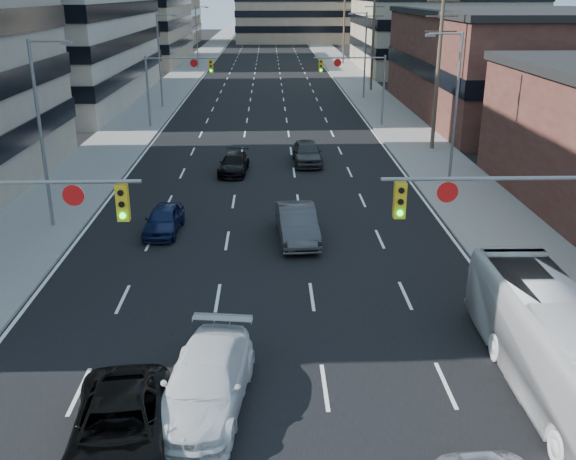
# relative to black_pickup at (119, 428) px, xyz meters

# --- Properties ---
(road_surface) EXTENTS (18.00, 300.00, 0.02)m
(road_surface) POSITION_rel_black_pickup_xyz_m (3.61, 126.66, -0.71)
(road_surface) COLOR black
(road_surface) RESTS_ON ground
(sidewalk_left) EXTENTS (5.00, 300.00, 0.15)m
(sidewalk_left) POSITION_rel_black_pickup_xyz_m (-7.89, 126.66, -0.65)
(sidewalk_left) COLOR slate
(sidewalk_left) RESTS_ON ground
(sidewalk_right) EXTENTS (5.00, 300.00, 0.15)m
(sidewalk_right) POSITION_rel_black_pickup_xyz_m (15.11, 126.66, -0.65)
(sidewalk_right) COLOR slate
(sidewalk_right) RESTS_ON ground
(office_left_far) EXTENTS (20.00, 30.00, 16.00)m
(office_left_far) POSITION_rel_black_pickup_xyz_m (-20.39, 96.66, 7.28)
(office_left_far) COLOR gray
(office_left_far) RESTS_ON ground
(storefront_right_mid) EXTENTS (20.00, 30.00, 9.00)m
(storefront_right_mid) POSITION_rel_black_pickup_xyz_m (27.61, 46.66, 3.78)
(storefront_right_mid) COLOR #472119
(storefront_right_mid) RESTS_ON ground
(office_right_far) EXTENTS (22.00, 28.00, 14.00)m
(office_right_far) POSITION_rel_black_pickup_xyz_m (28.61, 84.66, 6.28)
(office_right_far) COLOR gray
(office_right_far) RESTS_ON ground
(bg_block_right) EXTENTS (22.00, 22.00, 12.00)m
(bg_block_right) POSITION_rel_black_pickup_xyz_m (35.61, 126.66, 5.28)
(bg_block_right) COLOR gray
(bg_block_right) RESTS_ON ground
(signal_near_left) EXTENTS (6.59, 0.33, 6.00)m
(signal_near_left) POSITION_rel_black_pickup_xyz_m (-3.85, 4.66, 3.61)
(signal_near_left) COLOR slate
(signal_near_left) RESTS_ON ground
(signal_near_right) EXTENTS (6.59, 0.33, 6.00)m
(signal_near_right) POSITION_rel_black_pickup_xyz_m (11.06, 4.66, 3.61)
(signal_near_right) COLOR slate
(signal_near_right) RESTS_ON ground
(signal_far_left) EXTENTS (6.09, 0.33, 6.00)m
(signal_far_left) POSITION_rel_black_pickup_xyz_m (-4.08, 41.66, 3.58)
(signal_far_left) COLOR slate
(signal_far_left) RESTS_ON ground
(signal_far_right) EXTENTS (6.09, 0.33, 6.00)m
(signal_far_right) POSITION_rel_black_pickup_xyz_m (11.29, 41.66, 3.58)
(signal_far_right) COLOR slate
(signal_far_right) RESTS_ON ground
(utility_pole_block) EXTENTS (2.20, 0.28, 11.00)m
(utility_pole_block) POSITION_rel_black_pickup_xyz_m (15.81, 32.66, 5.06)
(utility_pole_block) COLOR #4C3D2D
(utility_pole_block) RESTS_ON ground
(utility_pole_midblock) EXTENTS (2.20, 0.28, 11.00)m
(utility_pole_midblock) POSITION_rel_black_pickup_xyz_m (15.81, 62.66, 5.06)
(utility_pole_midblock) COLOR #4C3D2D
(utility_pole_midblock) RESTS_ON ground
(utility_pole_distant) EXTENTS (2.20, 0.28, 11.00)m
(utility_pole_distant) POSITION_rel_black_pickup_xyz_m (15.81, 92.66, 5.06)
(utility_pole_distant) COLOR #4C3D2D
(utility_pole_distant) RESTS_ON ground
(streetlight_left_near) EXTENTS (2.03, 0.22, 9.00)m
(streetlight_left_near) POSITION_rel_black_pickup_xyz_m (-6.73, 16.66, 4.33)
(streetlight_left_near) COLOR slate
(streetlight_left_near) RESTS_ON ground
(streetlight_left_mid) EXTENTS (2.03, 0.22, 9.00)m
(streetlight_left_mid) POSITION_rel_black_pickup_xyz_m (-6.73, 51.66, 4.33)
(streetlight_left_mid) COLOR slate
(streetlight_left_mid) RESTS_ON ground
(streetlight_left_far) EXTENTS (2.03, 0.22, 9.00)m
(streetlight_left_far) POSITION_rel_black_pickup_xyz_m (-6.73, 86.66, 4.33)
(streetlight_left_far) COLOR slate
(streetlight_left_far) RESTS_ON ground
(streetlight_right_near) EXTENTS (2.03, 0.22, 9.00)m
(streetlight_right_near) POSITION_rel_black_pickup_xyz_m (13.95, 21.66, 4.33)
(streetlight_right_near) COLOR slate
(streetlight_right_near) RESTS_ON ground
(streetlight_right_far) EXTENTS (2.03, 0.22, 9.00)m
(streetlight_right_far) POSITION_rel_black_pickup_xyz_m (13.95, 56.66, 4.33)
(streetlight_right_far) COLOR slate
(streetlight_right_far) RESTS_ON ground
(black_pickup) EXTENTS (2.89, 5.39, 1.44)m
(black_pickup) POSITION_rel_black_pickup_xyz_m (0.00, 0.00, 0.00)
(black_pickup) COLOR black
(black_pickup) RESTS_ON ground
(white_van) EXTENTS (2.88, 5.67, 1.58)m
(white_van) POSITION_rel_black_pickup_xyz_m (2.01, 1.85, 0.07)
(white_van) COLOR silver
(white_van) RESTS_ON ground
(transit_bus) EXTENTS (2.58, 10.49, 2.91)m
(transit_bus) POSITION_rel_black_pickup_xyz_m (12.01, 1.99, 0.74)
(transit_bus) COLOR silver
(transit_bus) RESTS_ON ground
(sedan_blue) EXTENTS (1.76, 3.97, 1.33)m
(sedan_blue) POSITION_rel_black_pickup_xyz_m (-1.30, 15.89, -0.06)
(sedan_blue) COLOR #0E1738
(sedan_blue) RESTS_ON ground
(sedan_grey_center) EXTENTS (2.03, 5.01, 1.62)m
(sedan_grey_center) POSITION_rel_black_pickup_xyz_m (5.09, 14.73, 0.09)
(sedan_grey_center) COLOR #363639
(sedan_grey_center) RESTS_ON ground
(sedan_black_far) EXTENTS (2.04, 4.38, 1.24)m
(sedan_black_far) POSITION_rel_black_pickup_xyz_m (1.54, 26.69, -0.10)
(sedan_black_far) COLOR black
(sedan_black_far) RESTS_ON ground
(sedan_grey_right) EXTENTS (1.93, 4.64, 1.57)m
(sedan_grey_right) POSITION_rel_black_pickup_xyz_m (6.37, 28.96, 0.06)
(sedan_grey_right) COLOR #2F2F31
(sedan_grey_right) RESTS_ON ground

